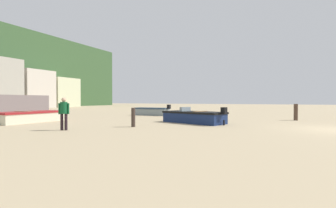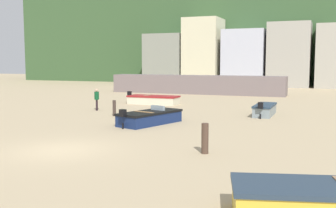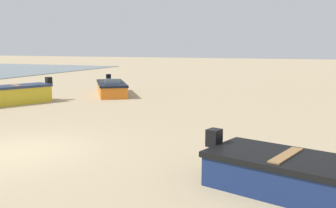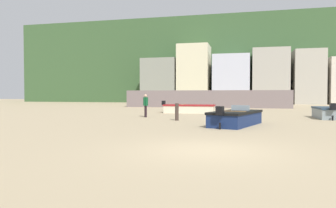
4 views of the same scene
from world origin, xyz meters
name	(u,v)px [view 4 (image 4 of 4)]	position (x,y,z in m)	size (l,w,h in m)	color
ground_plane	(208,150)	(0.00, 0.00, 0.00)	(160.00, 160.00, 0.00)	tan
headland_hill	(242,66)	(0.00, 66.00, 8.13)	(90.00, 32.00, 16.26)	#365530
harbor_pier	(206,99)	(-3.69, 30.00, 1.04)	(19.80, 2.40, 2.08)	slate
townhouse_far_left	(162,81)	(-13.91, 47.20, 3.95)	(6.18, 6.40, 7.91)	gray
townhouse_left	(194,74)	(-7.86, 46.94, 5.09)	(5.35, 5.88, 10.17)	beige
townhouse_centre_left	(231,80)	(-1.41, 47.03, 4.13)	(6.09, 6.06, 8.26)	silver
townhouse_centre	(270,77)	(4.92, 46.73, 4.54)	(5.79, 5.45, 9.08)	#A49F94
townhouse_centre_right	(308,77)	(10.79, 46.92, 4.34)	(4.65, 5.83, 8.69)	#A7A295
boat_navy_2	(236,118)	(0.55, 7.73, 0.39)	(2.83, 4.53, 1.07)	navy
boat_cream_4	(189,109)	(-3.69, 17.95, 0.37)	(4.59, 1.75, 1.05)	beige
boat_grey_5	(326,113)	(6.25, 14.07, 0.39)	(1.21, 3.74, 1.07)	gray
mooring_post_near_water	(177,112)	(-3.07, 10.03, 0.53)	(0.22, 0.22, 1.06)	#3D302A
beach_walker_foreground	(146,104)	(-5.81, 12.29, 0.95)	(0.46, 0.51, 1.62)	black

